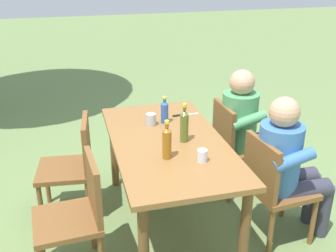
{
  "coord_description": "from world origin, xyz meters",
  "views": [
    {
      "loc": [
        -2.69,
        0.7,
        2.11
      ],
      "look_at": [
        0.0,
        0.0,
        0.89
      ],
      "focal_mm": 42.99,
      "sensor_mm": 36.0,
      "label": 1
    }
  ],
  "objects": [
    {
      "name": "ground_plane",
      "position": [
        0.0,
        0.0,
        0.0
      ],
      "size": [
        24.0,
        24.0,
        0.0
      ],
      "primitive_type": "plane",
      "color": "#6B844C"
    },
    {
      "name": "person_in_plaid_shirt",
      "position": [
        -0.36,
        -0.83,
        0.66
      ],
      "size": [
        0.47,
        0.61,
        1.18
      ],
      "color": "#3D70B2",
      "rests_on": "ground_plane"
    },
    {
      "name": "chair_near_left",
      "position": [
        -0.37,
        -0.72,
        0.49
      ],
      "size": [
        0.48,
        0.48,
        0.87
      ],
      "color": "brown",
      "rests_on": "ground_plane"
    },
    {
      "name": "bottle_blue",
      "position": [
        0.34,
        -0.06,
        0.87
      ],
      "size": [
        0.06,
        0.06,
        0.23
      ],
      "color": "#2D56A3",
      "rests_on": "dining_table"
    },
    {
      "name": "cup_steel",
      "position": [
        0.32,
        0.06,
        0.82
      ],
      "size": [
        0.08,
        0.08,
        0.1
      ],
      "primitive_type": "cylinder",
      "color": "#B2B7BC",
      "rests_on": "dining_table"
    },
    {
      "name": "cup_glass",
      "position": [
        -0.38,
        -0.14,
        0.82
      ],
      "size": [
        0.07,
        0.07,
        0.09
      ],
      "primitive_type": "cylinder",
      "color": "silver",
      "rests_on": "dining_table"
    },
    {
      "name": "person_in_white_shirt",
      "position": [
        0.36,
        -0.83,
        0.66
      ],
      "size": [
        0.47,
        0.61,
        1.18
      ],
      "color": "#4C935B",
      "rests_on": "ground_plane"
    },
    {
      "name": "bottle_olive",
      "position": [
        -0.04,
        -0.12,
        0.9
      ],
      "size": [
        0.06,
        0.06,
        0.3
      ],
      "color": "#566623",
      "rests_on": "dining_table"
    },
    {
      "name": "chair_far_left",
      "position": [
        -0.35,
        0.72,
        0.49
      ],
      "size": [
        0.47,
        0.47,
        0.87
      ],
      "color": "brown",
      "rests_on": "ground_plane"
    },
    {
      "name": "dining_table",
      "position": [
        0.0,
        0.0,
        0.67
      ],
      "size": [
        1.6,
        0.85,
        0.77
      ],
      "color": "olive",
      "rests_on": "ground_plane"
    },
    {
      "name": "chair_far_right",
      "position": [
        0.35,
        0.72,
        0.49
      ],
      "size": [
        0.48,
        0.48,
        0.87
      ],
      "color": "brown",
      "rests_on": "ground_plane"
    },
    {
      "name": "table_knife",
      "position": [
        0.46,
        -0.26,
        0.78
      ],
      "size": [
        0.04,
        0.24,
        0.01
      ],
      "color": "silver",
      "rests_on": "dining_table"
    },
    {
      "name": "bottle_amber",
      "position": [
        -0.28,
        0.08,
        0.9
      ],
      "size": [
        0.06,
        0.06,
        0.29
      ],
      "color": "#996019",
      "rests_on": "dining_table"
    },
    {
      "name": "chair_near_right",
      "position": [
        0.36,
        -0.72,
        0.49
      ],
      "size": [
        0.45,
        0.45,
        0.87
      ],
      "color": "brown",
      "rests_on": "ground_plane"
    }
  ]
}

